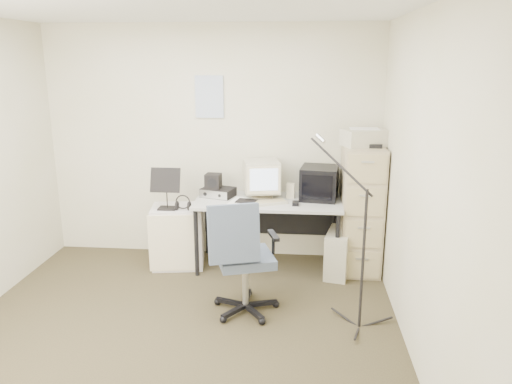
# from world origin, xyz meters

# --- Properties ---
(floor) EXTENTS (3.60, 3.60, 0.01)m
(floor) POSITION_xyz_m (0.00, 0.00, -0.01)
(floor) COLOR #322A1D
(floor) RESTS_ON ground
(ceiling) EXTENTS (3.60, 3.60, 0.01)m
(ceiling) POSITION_xyz_m (0.00, 0.00, 2.50)
(ceiling) COLOR white
(ceiling) RESTS_ON ground
(wall_back) EXTENTS (3.60, 0.02, 2.50)m
(wall_back) POSITION_xyz_m (0.00, 1.80, 1.25)
(wall_back) COLOR beige
(wall_back) RESTS_ON ground
(wall_front) EXTENTS (3.60, 0.02, 2.50)m
(wall_front) POSITION_xyz_m (0.00, -1.80, 1.25)
(wall_front) COLOR beige
(wall_front) RESTS_ON ground
(wall_right) EXTENTS (0.02, 3.60, 2.50)m
(wall_right) POSITION_xyz_m (1.80, 0.00, 1.25)
(wall_right) COLOR beige
(wall_right) RESTS_ON ground
(wall_calendar) EXTENTS (0.30, 0.02, 0.44)m
(wall_calendar) POSITION_xyz_m (-0.02, 1.79, 1.75)
(wall_calendar) COLOR white
(wall_calendar) RESTS_ON wall_back
(filing_cabinet) EXTENTS (0.40, 0.60, 1.30)m
(filing_cabinet) POSITION_xyz_m (1.58, 1.48, 0.65)
(filing_cabinet) COLOR tan
(filing_cabinet) RESTS_ON floor
(printer) EXTENTS (0.49, 0.41, 0.16)m
(printer) POSITION_xyz_m (1.58, 1.51, 1.38)
(printer) COLOR #B4AF97
(printer) RESTS_ON filing_cabinet
(desk) EXTENTS (1.50, 0.70, 0.73)m
(desk) POSITION_xyz_m (0.63, 1.45, 0.36)
(desk) COLOR #B2B1A2
(desk) RESTS_ON floor
(crt_monitor) EXTENTS (0.42, 0.44, 0.39)m
(crt_monitor) POSITION_xyz_m (0.55, 1.54, 0.93)
(crt_monitor) COLOR #B4AF97
(crt_monitor) RESTS_ON desk
(crt_tv) EXTENTS (0.42, 0.44, 0.34)m
(crt_tv) POSITION_xyz_m (1.15, 1.56, 0.90)
(crt_tv) COLOR black
(crt_tv) RESTS_ON desk
(desk_speaker) EXTENTS (0.08, 0.08, 0.15)m
(desk_speaker) POSITION_xyz_m (0.86, 1.56, 0.81)
(desk_speaker) COLOR beige
(desk_speaker) RESTS_ON desk
(keyboard) EXTENTS (0.47, 0.32, 0.02)m
(keyboard) POSITION_xyz_m (0.61, 1.31, 0.74)
(keyboard) COLOR #B4AF97
(keyboard) RESTS_ON desk
(mouse) EXTENTS (0.06, 0.11, 0.03)m
(mouse) POSITION_xyz_m (0.91, 1.31, 0.75)
(mouse) COLOR black
(mouse) RESTS_ON desk
(radio_receiver) EXTENTS (0.38, 0.32, 0.09)m
(radio_receiver) POSITION_xyz_m (0.10, 1.55, 0.78)
(radio_receiver) COLOR black
(radio_receiver) RESTS_ON desk
(radio_speaker) EXTENTS (0.17, 0.16, 0.15)m
(radio_speaker) POSITION_xyz_m (0.05, 1.53, 0.90)
(radio_speaker) COLOR black
(radio_speaker) RESTS_ON radio_receiver
(papers) EXTENTS (0.30, 0.37, 0.02)m
(papers) POSITION_xyz_m (0.38, 1.31, 0.74)
(papers) COLOR white
(papers) RESTS_ON desk
(pc_tower) EXTENTS (0.32, 0.53, 0.46)m
(pc_tower) POSITION_xyz_m (1.36, 1.32, 0.23)
(pc_tower) COLOR #B4AF97
(pc_tower) RESTS_ON floor
(office_chair) EXTENTS (0.75, 0.75, 1.03)m
(office_chair) POSITION_xyz_m (0.50, 0.46, 0.51)
(office_chair) COLOR slate
(office_chair) RESTS_ON floor
(side_cart) EXTENTS (0.58, 0.49, 0.65)m
(side_cart) POSITION_xyz_m (-0.32, 1.40, 0.32)
(side_cart) COLOR silver
(side_cart) RESTS_ON floor
(music_stand) EXTENTS (0.33, 0.21, 0.44)m
(music_stand) POSITION_xyz_m (-0.40, 1.32, 0.87)
(music_stand) COLOR black
(music_stand) RESTS_ON side_cart
(headphones) EXTENTS (0.19, 0.19, 0.03)m
(headphones) POSITION_xyz_m (-0.23, 1.30, 0.70)
(headphones) COLOR black
(headphones) RESTS_ON side_cart
(mic_stand) EXTENTS (0.03, 0.03, 1.54)m
(mic_stand) POSITION_xyz_m (1.47, 0.28, 0.77)
(mic_stand) COLOR black
(mic_stand) RESTS_ON floor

